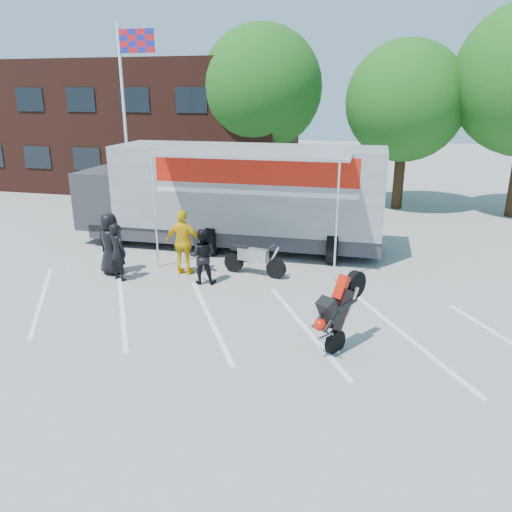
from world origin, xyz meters
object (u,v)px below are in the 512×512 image
at_px(flagpole, 129,100).
at_px(tree_left, 261,88).
at_px(stunt_bike_rider, 350,342).
at_px(spectator_leather_b, 118,252).
at_px(spectator_leather_a, 110,244).
at_px(spectator_hivis, 184,243).
at_px(tree_mid, 406,102).
at_px(spectator_leather_c, 202,256).
at_px(parked_motorcycle, 255,275).
at_px(transporter_truck, 235,246).

height_order(flagpole, tree_left, tree_left).
distance_m(stunt_bike_rider, spectator_leather_b, 7.40).
height_order(spectator_leather_a, spectator_hivis, spectator_hivis).
bearing_deg(spectator_hivis, spectator_leather_a, 12.70).
bearing_deg(spectator_leather_a, tree_mid, -110.00).
height_order(tree_left, spectator_hivis, tree_left).
height_order(stunt_bike_rider, spectator_hivis, spectator_hivis).
bearing_deg(spectator_leather_a, spectator_leather_b, 154.60).
distance_m(stunt_bike_rider, spectator_leather_a, 7.99).
relative_size(spectator_leather_a, spectator_leather_c, 1.17).
xyz_separation_m(tree_left, spectator_hivis, (0.44, -12.19, -4.56)).
bearing_deg(parked_motorcycle, tree_left, 22.54).
distance_m(spectator_leather_a, spectator_leather_c, 2.98).
height_order(tree_left, spectator_leather_b, tree_left).
height_order(tree_mid, parked_motorcycle, tree_mid).
bearing_deg(parked_motorcycle, stunt_bike_rider, -129.54).
height_order(tree_mid, stunt_bike_rider, tree_mid).
distance_m(tree_mid, spectator_leather_b, 15.23).
relative_size(flagpole, transporter_truck, 0.71).
relative_size(tree_left, tree_mid, 1.13).
relative_size(tree_mid, stunt_bike_rider, 4.08).
distance_m(transporter_truck, spectator_leather_a, 4.78).
relative_size(stunt_bike_rider, spectator_leather_b, 1.08).
xyz_separation_m(tree_mid, transporter_truck, (-5.84, -8.02, -4.94)).
bearing_deg(spectator_leather_b, flagpole, -42.57).
xyz_separation_m(flagpole, spectator_leather_a, (2.52, -6.71, -4.10)).
height_order(tree_mid, spectator_leather_c, tree_mid).
bearing_deg(tree_mid, stunt_bike_rider, -95.13).
height_order(parked_motorcycle, spectator_hivis, spectator_hivis).
xyz_separation_m(flagpole, spectator_hivis, (4.69, -6.19, -4.05)).
height_order(tree_left, spectator_leather_c, tree_left).
distance_m(flagpole, tree_left, 7.37).
relative_size(transporter_truck, spectator_leather_b, 6.51).
bearing_deg(spectator_leather_c, spectator_leather_a, -10.55).
height_order(transporter_truck, spectator_leather_a, spectator_leather_a).
relative_size(flagpole, parked_motorcycle, 3.87).
relative_size(parked_motorcycle, spectator_hivis, 1.03).
xyz_separation_m(spectator_leather_a, spectator_leather_b, (0.46, -0.42, -0.09)).
bearing_deg(spectator_leather_c, spectator_hivis, -45.93).
relative_size(transporter_truck, spectator_leather_c, 6.91).
xyz_separation_m(transporter_truck, spectator_leather_a, (-2.89, -3.69, 0.96)).
bearing_deg(spectator_leather_b, parked_motorcycle, -135.79).
relative_size(flagpole, spectator_leather_a, 4.18).
relative_size(tree_left, stunt_bike_rider, 4.59).
xyz_separation_m(spectator_leather_b, spectator_hivis, (1.71, 0.94, 0.14)).
bearing_deg(parked_motorcycle, flagpole, 59.94).
bearing_deg(flagpole, parked_motorcycle, -40.31).
distance_m(flagpole, stunt_bike_rider, 14.64).
distance_m(tree_left, parked_motorcycle, 13.28).
xyz_separation_m(tree_left, transporter_truck, (1.16, -9.02, -5.57)).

